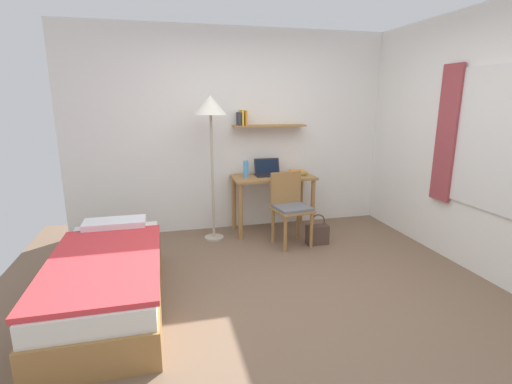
# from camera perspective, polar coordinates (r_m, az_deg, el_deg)

# --- Properties ---
(ground_plane) EXTENTS (5.28, 5.28, 0.00)m
(ground_plane) POSITION_cam_1_polar(r_m,az_deg,el_deg) (3.50, 4.61, -15.47)
(ground_plane) COLOR brown
(wall_back) EXTENTS (4.40, 0.27, 2.60)m
(wall_back) POSITION_cam_1_polar(r_m,az_deg,el_deg) (5.03, -2.51, 9.14)
(wall_back) COLOR white
(wall_back) RESTS_ON ground_plane
(wall_right) EXTENTS (0.10, 4.40, 2.60)m
(wall_right) POSITION_cam_1_polar(r_m,az_deg,el_deg) (4.21, 32.19, 6.15)
(wall_right) COLOR white
(wall_right) RESTS_ON ground_plane
(bed) EXTENTS (0.86, 1.86, 0.54)m
(bed) POSITION_cam_1_polar(r_m,az_deg,el_deg) (3.47, -21.48, -12.30)
(bed) COLOR #9E703D
(bed) RESTS_ON ground_plane
(desk) EXTENTS (1.05, 0.52, 0.75)m
(desk) POSITION_cam_1_polar(r_m,az_deg,el_deg) (4.92, 2.56, 0.76)
(desk) COLOR #9E703D
(desk) RESTS_ON ground_plane
(desk_chair) EXTENTS (0.47, 0.45, 0.87)m
(desk_chair) POSITION_cam_1_polar(r_m,az_deg,el_deg) (4.52, 5.20, -1.97)
(desk_chair) COLOR #9E703D
(desk_chair) RESTS_ON ground_plane
(standing_lamp) EXTENTS (0.38, 0.38, 1.76)m
(standing_lamp) POSITION_cam_1_polar(r_m,az_deg,el_deg) (4.52, -6.89, 11.67)
(standing_lamp) COLOR #B2A893
(standing_lamp) RESTS_ON ground_plane
(laptop) EXTENTS (0.34, 0.22, 0.21)m
(laptop) POSITION_cam_1_polar(r_m,az_deg,el_deg) (4.94, 1.79, 3.20)
(laptop) COLOR black
(laptop) RESTS_ON desk
(water_bottle) EXTENTS (0.07, 0.07, 0.21)m
(water_bottle) POSITION_cam_1_polar(r_m,az_deg,el_deg) (4.79, -1.54, 3.48)
(water_bottle) COLOR #4C99DB
(water_bottle) RESTS_ON desk
(book_stack) EXTENTS (0.19, 0.22, 0.05)m
(book_stack) POSITION_cam_1_polar(r_m,az_deg,el_deg) (4.99, 6.43, 2.94)
(book_stack) COLOR #4CA856
(book_stack) RESTS_ON desk
(handbag) EXTENTS (0.27, 0.12, 0.38)m
(handbag) POSITION_cam_1_polar(r_m,az_deg,el_deg) (4.65, 9.27, -6.28)
(handbag) COLOR #4C382D
(handbag) RESTS_ON ground_plane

